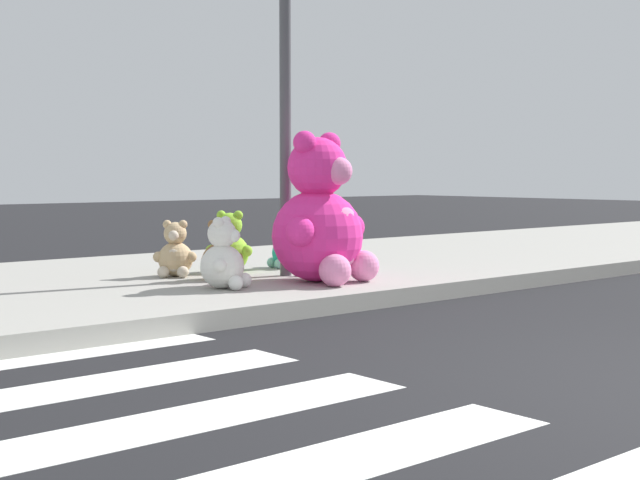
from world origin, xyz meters
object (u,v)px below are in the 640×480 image
(plush_tan, at_px, (175,254))
(plush_brown, at_px, (221,256))
(plush_lavender, at_px, (348,253))
(plush_lime, at_px, (230,248))
(plush_teal, at_px, (285,248))
(plush_pink_large, at_px, (321,222))
(plush_white, at_px, (224,260))
(sign_pole, at_px, (285,97))

(plush_tan, xyz_separation_m, plush_brown, (0.19, -0.49, 0.01))
(plush_lavender, bearing_deg, plush_brown, 164.18)
(plush_lavender, height_order, plush_lime, plush_lime)
(plush_lime, distance_m, plush_brown, 0.63)
(plush_teal, xyz_separation_m, plush_lime, (-0.68, 0.03, 0.04))
(plush_teal, bearing_deg, plush_tan, 177.78)
(plush_pink_large, xyz_separation_m, plush_tan, (-0.79, 1.21, -0.33))
(plush_lavender, xyz_separation_m, plush_tan, (-1.45, 0.85, 0.02))
(plush_teal, height_order, plush_tan, plush_tan)
(plush_white, distance_m, plush_brown, 0.65)
(plush_pink_large, relative_size, plush_teal, 2.70)
(sign_pole, bearing_deg, plush_white, -157.04)
(sign_pole, relative_size, plush_lime, 5.22)
(plush_teal, height_order, plush_brown, plush_brown)
(plush_pink_large, distance_m, plush_white, 1.00)
(plush_lavender, bearing_deg, plush_teal, 100.86)
(plush_lavender, relative_size, plush_white, 0.81)
(plush_tan, distance_m, plush_brown, 0.53)
(plush_lime, bearing_deg, plush_tan, 177.80)
(plush_lime, bearing_deg, plush_teal, -2.24)
(plush_lavender, bearing_deg, plush_pink_large, -151.29)
(plush_teal, bearing_deg, plush_white, -145.46)
(plush_teal, bearing_deg, sign_pole, -127.88)
(plush_pink_large, height_order, plush_white, plush_pink_large)
(sign_pole, height_order, plush_white, sign_pole)
(plush_tan, height_order, plush_white, plush_white)
(sign_pole, xyz_separation_m, plush_teal, (0.44, 0.57, -1.50))
(sign_pole, distance_m, plush_lime, 1.59)
(sign_pole, xyz_separation_m, plush_white, (-1.00, -0.42, -1.45))
(plush_pink_large, bearing_deg, plush_teal, 66.53)
(plush_lime, bearing_deg, plush_white, -126.75)
(sign_pole, distance_m, plush_white, 1.81)
(sign_pole, relative_size, plush_white, 5.21)
(sign_pole, bearing_deg, plush_pink_large, -95.77)
(plush_tan, height_order, plush_brown, plush_brown)
(plush_tan, bearing_deg, plush_lavender, -30.44)
(plush_lime, height_order, plush_tan, plush_lime)
(plush_pink_large, relative_size, plush_white, 2.21)
(plush_teal, distance_m, plush_tan, 1.29)
(plush_white, bearing_deg, sign_pole, 22.96)
(plush_teal, relative_size, plush_lime, 0.82)
(plush_lime, bearing_deg, plush_lavender, -44.66)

